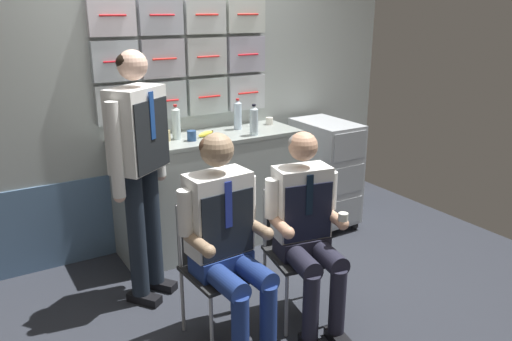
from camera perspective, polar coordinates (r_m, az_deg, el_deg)
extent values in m
cube|color=#292C34|center=(3.58, 1.43, -15.45)|extent=(4.80, 4.80, 0.04)
cube|color=#A7AFAB|center=(4.30, -8.48, 6.01)|extent=(4.20, 0.06, 2.15)
cube|color=slate|center=(4.48, -7.88, -3.29)|extent=(4.12, 0.01, 0.68)
cube|color=#B4BBBC|center=(4.04, -15.27, 7.22)|extent=(0.35, 0.06, 0.30)
cylinder|color=red|center=(4.01, -15.11, 7.14)|extent=(0.20, 0.01, 0.01)
cube|color=#A9B3B6|center=(4.16, -10.24, 7.85)|extent=(0.35, 0.06, 0.30)
cylinder|color=red|center=(4.13, -10.04, 7.78)|extent=(0.20, 0.01, 0.01)
cube|color=#B1BCB9|center=(4.31, -5.51, 8.39)|extent=(0.35, 0.06, 0.30)
cylinder|color=red|center=(4.28, -5.28, 8.32)|extent=(0.20, 0.01, 0.01)
cube|color=silver|center=(4.49, -1.11, 8.84)|extent=(0.35, 0.06, 0.30)
cylinder|color=red|center=(4.45, -0.86, 8.77)|extent=(0.20, 0.01, 0.01)
cube|color=#B1BAC3|center=(4.00, -15.66, 11.84)|extent=(0.35, 0.06, 0.30)
cylinder|color=red|center=(3.96, -15.50, 11.81)|extent=(0.20, 0.01, 0.01)
cube|color=#AFACB6|center=(4.12, -10.49, 12.35)|extent=(0.35, 0.06, 0.30)
cylinder|color=red|center=(4.08, -10.30, 12.32)|extent=(0.20, 0.01, 0.01)
cube|color=#BABDBA|center=(4.27, -5.64, 12.74)|extent=(0.35, 0.06, 0.30)
cylinder|color=red|center=(4.24, -5.41, 12.71)|extent=(0.20, 0.01, 0.01)
cube|color=#ACA8B9|center=(4.45, -1.13, 13.02)|extent=(0.35, 0.06, 0.30)
cylinder|color=red|center=(4.41, -0.88, 12.99)|extent=(0.20, 0.01, 0.01)
cube|color=silver|center=(3.98, -16.06, 16.54)|extent=(0.35, 0.06, 0.30)
cylinder|color=red|center=(3.95, -15.91, 16.55)|extent=(0.20, 0.01, 0.01)
cube|color=#ADB0BC|center=(4.10, -10.76, 16.92)|extent=(0.35, 0.06, 0.30)
cylinder|color=red|center=(4.07, -10.56, 16.93)|extent=(0.20, 0.01, 0.01)
cube|color=silver|center=(4.25, -5.78, 17.16)|extent=(0.35, 0.06, 0.30)
cylinder|color=red|center=(4.22, -5.55, 17.16)|extent=(0.20, 0.01, 0.01)
cube|color=silver|center=(4.43, -1.16, 17.26)|extent=(0.35, 0.06, 0.30)
cylinder|color=red|center=(4.40, -0.90, 17.26)|extent=(0.20, 0.01, 0.01)
cube|color=#9DA59F|center=(4.26, -5.29, -2.53)|extent=(1.52, 0.52, 0.93)
cube|color=gray|center=(4.12, -5.48, 3.77)|extent=(1.55, 0.53, 0.03)
sphere|color=black|center=(4.57, 8.18, -7.02)|extent=(0.07, 0.07, 0.07)
sphere|color=black|center=(4.76, 11.09, -6.14)|extent=(0.07, 0.07, 0.07)
sphere|color=black|center=(4.97, 4.17, -4.79)|extent=(0.07, 0.07, 0.07)
sphere|color=black|center=(5.14, 7.00, -4.07)|extent=(0.07, 0.07, 0.07)
cube|color=#B0B6BB|center=(4.69, 7.79, 0.04)|extent=(0.40, 0.64, 0.91)
cube|color=#9CA2A7|center=(4.56, 10.19, -4.65)|extent=(0.35, 0.01, 0.24)
cube|color=#9CA2A7|center=(4.45, 10.40, -1.05)|extent=(0.35, 0.01, 0.24)
cube|color=#9CA2A7|center=(4.37, 10.62, 2.71)|extent=(0.35, 0.01, 0.24)
cylinder|color=#28282D|center=(4.35, 10.51, 4.45)|extent=(0.32, 0.02, 0.02)
cylinder|color=#A8AAAF|center=(3.00, -5.05, -17.47)|extent=(0.02, 0.02, 0.43)
cylinder|color=#A8AAAF|center=(3.16, 0.83, -15.37)|extent=(0.02, 0.02, 0.43)
cylinder|color=#A8AAAF|center=(3.26, -8.31, -14.35)|extent=(0.02, 0.02, 0.43)
cylinder|color=#A8AAAF|center=(3.41, -2.78, -12.64)|extent=(0.02, 0.02, 0.43)
cube|color=#242526|center=(3.08, -3.91, -11.38)|extent=(0.42, 0.42, 0.02)
cube|color=#242526|center=(3.14, -5.80, -6.59)|extent=(0.37, 0.05, 0.40)
cylinder|color=#A8AAAF|center=(3.06, -8.67, -7.41)|extent=(0.02, 0.02, 0.40)
cylinder|color=#A8AAAF|center=(3.21, -2.90, -5.91)|extent=(0.02, 0.02, 0.40)
cylinder|color=navy|center=(2.88, -1.80, -17.65)|extent=(0.10, 0.10, 0.42)
cylinder|color=navy|center=(2.97, 1.41, -16.43)|extent=(0.10, 0.10, 0.42)
cylinder|color=navy|center=(2.88, -3.77, -12.24)|extent=(0.15, 0.39, 0.13)
cylinder|color=navy|center=(2.97, -0.57, -11.21)|extent=(0.15, 0.39, 0.13)
cube|color=navy|center=(3.05, -3.94, -10.22)|extent=(0.36, 0.22, 0.12)
cube|color=white|center=(2.94, -4.27, -4.82)|extent=(0.38, 0.23, 0.49)
cube|color=black|center=(2.87, -3.17, -6.21)|extent=(0.34, 0.03, 0.39)
cube|color=#213196|center=(2.81, -3.13, -3.91)|extent=(0.04, 0.01, 0.27)
cylinder|color=white|center=(2.82, -8.02, -4.74)|extent=(0.08, 0.08, 0.26)
cylinder|color=#9C7F62|center=(2.80, -6.49, -8.25)|extent=(0.08, 0.25, 0.07)
sphere|color=#9C7F62|center=(2.72, -5.37, -9.10)|extent=(0.08, 0.08, 0.08)
cylinder|color=white|center=(3.02, -0.82, -3.01)|extent=(0.08, 0.08, 0.26)
cylinder|color=#9C7F62|center=(2.99, 0.06, -6.44)|extent=(0.08, 0.25, 0.07)
sphere|color=#9C7F62|center=(2.90, 1.31, -7.17)|extent=(0.08, 0.08, 0.08)
sphere|color=#9C7F62|center=(2.81, -4.45, 2.35)|extent=(0.19, 0.19, 0.19)
ellipsoid|color=brown|center=(2.82, -4.61, 2.76)|extent=(0.20, 0.18, 0.14)
cylinder|color=#A8AAAF|center=(3.19, 3.47, -15.04)|extent=(0.02, 0.02, 0.43)
cylinder|color=#A8AAAF|center=(3.33, 9.30, -13.68)|extent=(0.02, 0.02, 0.43)
cylinder|color=#A8AAAF|center=(3.47, 0.99, -12.05)|extent=(0.02, 0.02, 0.43)
cylinder|color=#A8AAAF|center=(3.60, 6.41, -10.96)|extent=(0.02, 0.02, 0.43)
cube|color=#242526|center=(3.28, 5.15, -9.50)|extent=(0.47, 0.47, 0.02)
cube|color=#242526|center=(3.35, 3.83, -4.91)|extent=(0.37, 0.09, 0.40)
cylinder|color=#A8AAAF|center=(3.27, 1.03, -5.41)|extent=(0.02, 0.02, 0.40)
cylinder|color=#A8AAAF|center=(3.41, 6.66, -4.53)|extent=(0.02, 0.02, 0.40)
cube|color=black|center=(3.26, 9.34, -18.33)|extent=(0.13, 0.23, 0.06)
cylinder|color=#20202F|center=(3.08, 6.23, -15.14)|extent=(0.10, 0.10, 0.42)
cylinder|color=#20202F|center=(3.16, 9.20, -14.42)|extent=(0.10, 0.10, 0.42)
cylinder|color=#20202F|center=(3.09, 5.00, -10.06)|extent=(0.19, 0.38, 0.13)
cylinder|color=#20202F|center=(3.17, 7.94, -9.46)|extent=(0.19, 0.38, 0.13)
cube|color=#20202F|center=(3.25, 5.18, -8.39)|extent=(0.35, 0.26, 0.12)
cube|color=white|center=(3.15, 5.17, -3.55)|extent=(0.37, 0.25, 0.45)
cube|color=black|center=(3.08, 5.95, -4.80)|extent=(0.31, 0.07, 0.36)
cube|color=black|center=(3.03, 6.09, -2.79)|extent=(0.04, 0.02, 0.25)
cylinder|color=white|center=(3.06, 1.80, -3.18)|extent=(0.08, 0.08, 0.25)
cylinder|color=tan|center=(3.03, 2.88, -6.31)|extent=(0.11, 0.24, 0.07)
sphere|color=tan|center=(2.95, 3.68, -7.06)|extent=(0.08, 0.08, 0.08)
cylinder|color=white|center=(3.22, 8.41, -2.24)|extent=(0.08, 0.08, 0.25)
cylinder|color=tan|center=(3.18, 8.87, -5.29)|extent=(0.11, 0.24, 0.07)
sphere|color=tan|center=(3.10, 9.80, -5.97)|extent=(0.08, 0.08, 0.08)
cylinder|color=silver|center=(3.09, 9.84, -5.29)|extent=(0.06, 0.06, 0.06)
sphere|color=tan|center=(3.04, 5.36, 2.74)|extent=(0.18, 0.18, 0.18)
ellipsoid|color=gray|center=(3.05, 5.25, 3.10)|extent=(0.20, 0.19, 0.13)
cube|color=black|center=(3.68, -12.53, -13.95)|extent=(0.21, 0.25, 0.06)
cube|color=black|center=(3.82, -10.77, -12.56)|extent=(0.21, 0.25, 0.06)
cylinder|color=#1B242F|center=(3.48, -13.35, -7.16)|extent=(0.12, 0.12, 0.88)
cylinder|color=#1B242F|center=(3.62, -11.68, -6.09)|extent=(0.12, 0.12, 0.88)
cube|color=white|center=(3.32, -13.31, 4.59)|extent=(0.44, 0.40, 0.54)
cube|color=black|center=(3.27, -11.65, 3.88)|extent=(0.29, 0.21, 0.45)
cube|color=navy|center=(3.23, -11.68, 6.10)|extent=(0.04, 0.03, 0.30)
cylinder|color=white|center=(3.17, -15.63, 2.19)|extent=(0.08, 0.08, 0.60)
sphere|color=beige|center=(3.26, -15.19, -2.88)|extent=(0.08, 0.08, 0.08)
cylinder|color=white|center=(3.53, -11.03, 4.08)|extent=(0.08, 0.08, 0.60)
sphere|color=beige|center=(3.61, -10.76, -0.55)|extent=(0.08, 0.08, 0.08)
sphere|color=beige|center=(3.26, -13.83, 11.52)|extent=(0.19, 0.19, 0.19)
ellipsoid|color=black|center=(3.27, -14.05, 11.81)|extent=(0.25, 0.25, 0.13)
cylinder|color=silver|center=(4.08, -0.24, 5.48)|extent=(0.07, 0.07, 0.21)
cone|color=silver|center=(4.06, -0.24, 7.10)|extent=(0.07, 0.07, 0.02)
cylinder|color=black|center=(4.05, -0.24, 7.40)|extent=(0.03, 0.03, 0.02)
cylinder|color=silver|center=(3.93, -12.21, 4.39)|extent=(0.08, 0.08, 0.19)
cone|color=silver|center=(3.90, -12.31, 5.89)|extent=(0.08, 0.08, 0.02)
cylinder|color=red|center=(3.90, -12.33, 6.21)|extent=(0.03, 0.03, 0.02)
cylinder|color=silver|center=(4.29, -2.08, 6.15)|extent=(0.07, 0.07, 0.22)
cone|color=silver|center=(4.27, -2.09, 7.76)|extent=(0.07, 0.07, 0.02)
cylinder|color=red|center=(4.27, -2.10, 8.05)|extent=(0.03, 0.03, 0.02)
cylinder|color=silver|center=(4.00, -9.04, 5.16)|extent=(0.07, 0.07, 0.23)
cone|color=silver|center=(3.97, -9.13, 6.97)|extent=(0.07, 0.07, 0.02)
cylinder|color=red|center=(3.97, -9.14, 7.28)|extent=(0.03, 0.03, 0.02)
cylinder|color=silver|center=(4.03, -14.73, 3.67)|extent=(0.07, 0.07, 0.07)
cylinder|color=#382114|center=(4.03, -14.76, 4.04)|extent=(0.06, 0.06, 0.01)
cylinder|color=silver|center=(4.49, 1.52, 5.63)|extent=(0.06, 0.06, 0.06)
cylinder|color=#382114|center=(4.48, 1.52, 5.95)|extent=(0.05, 0.05, 0.01)
cylinder|color=navy|center=(3.95, -7.29, 3.93)|extent=(0.07, 0.07, 0.08)
cylinder|color=#382114|center=(3.94, -7.31, 4.41)|extent=(0.06, 0.06, 0.01)
cylinder|color=tan|center=(3.97, -10.12, 3.92)|extent=(0.06, 0.06, 0.09)
cylinder|color=#382114|center=(3.96, -10.14, 4.44)|extent=(0.05, 0.05, 0.01)
ellipsoid|color=yellow|center=(4.08, -5.74, 4.15)|extent=(0.17, 0.10, 0.04)
cylinder|color=#4C3819|center=(4.14, -4.96, 4.43)|extent=(0.01, 0.01, 0.02)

